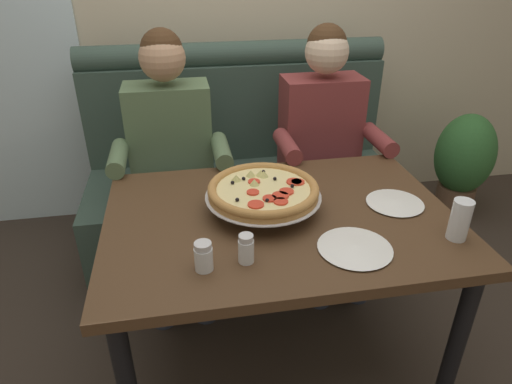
{
  "coord_description": "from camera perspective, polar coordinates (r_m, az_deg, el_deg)",
  "views": [
    {
      "loc": [
        -0.33,
        -1.35,
        1.57
      ],
      "look_at": [
        -0.09,
        -0.03,
        0.84
      ],
      "focal_mm": 31.23,
      "sensor_mm": 36.0,
      "label": 1
    }
  ],
  "objects": [
    {
      "name": "diner_left",
      "position": [
        2.17,
        -10.79,
        4.71
      ],
      "size": [
        0.54,
        0.64,
        1.27
      ],
      "color": "#2D3342",
      "rests_on": "ground_plane"
    },
    {
      "name": "plate_near_left",
      "position": [
        1.77,
        17.44,
        -1.24
      ],
      "size": [
        0.22,
        0.22,
        0.02
      ],
      "color": "white",
      "rests_on": "dining_table"
    },
    {
      "name": "potted_plant",
      "position": [
        3.12,
        25.0,
        3.53
      ],
      "size": [
        0.36,
        0.36,
        0.7
      ],
      "color": "brown",
      "rests_on": "ground_plane"
    },
    {
      "name": "diner_right",
      "position": [
        2.29,
        8.93,
        6.12
      ],
      "size": [
        0.54,
        0.64,
        1.27
      ],
      "color": "#2D3342",
      "rests_on": "ground_plane"
    },
    {
      "name": "plate_near_right",
      "position": [
        1.48,
        12.57,
        -6.82
      ],
      "size": [
        0.24,
        0.24,
        0.02
      ],
      "color": "white",
      "rests_on": "dining_table"
    },
    {
      "name": "booth_bench",
      "position": [
        2.57,
        -1.64,
        1.41
      ],
      "size": [
        1.71,
        0.78,
        1.13
      ],
      "color": "#384C42",
      "rests_on": "ground_plane"
    },
    {
      "name": "shaker_parmesan",
      "position": [
        1.37,
        -1.28,
        -7.49
      ],
      "size": [
        0.05,
        0.05,
        0.1
      ],
      "color": "white",
      "rests_on": "dining_table"
    },
    {
      "name": "dining_table",
      "position": [
        1.67,
        3.04,
        -5.4
      ],
      "size": [
        1.26,
        0.89,
        0.72
      ],
      "color": "#4C331E",
      "rests_on": "ground_plane"
    },
    {
      "name": "shaker_oregano",
      "position": [
        1.35,
        -6.72,
        -8.42
      ],
      "size": [
        0.06,
        0.06,
        0.1
      ],
      "color": "white",
      "rests_on": "dining_table"
    },
    {
      "name": "drinking_glass",
      "position": [
        1.61,
        24.59,
        -3.55
      ],
      "size": [
        0.07,
        0.07,
        0.14
      ],
      "color": "silver",
      "rests_on": "dining_table"
    },
    {
      "name": "pizza",
      "position": [
        1.61,
        0.94,
        0.19
      ],
      "size": [
        0.42,
        0.42,
        0.12
      ],
      "color": "silver",
      "rests_on": "dining_table"
    },
    {
      "name": "ground_plane",
      "position": [
        2.1,
        2.57,
        -19.97
      ],
      "size": [
        16.0,
        16.0,
        0.0
      ],
      "primitive_type": "plane",
      "color": "#382D26"
    }
  ]
}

